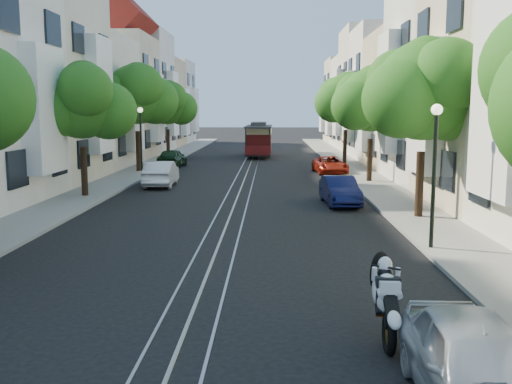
# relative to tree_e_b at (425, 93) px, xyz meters

# --- Properties ---
(ground) EXTENTS (200.00, 200.00, 0.00)m
(ground) POSITION_rel_tree_e_b_xyz_m (-7.26, 19.02, -4.73)
(ground) COLOR black
(ground) RESTS_ON ground
(sidewalk_east) EXTENTS (2.50, 80.00, 0.12)m
(sidewalk_east) POSITION_rel_tree_e_b_xyz_m (-0.01, 19.02, -4.67)
(sidewalk_east) COLOR gray
(sidewalk_east) RESTS_ON ground
(sidewalk_west) EXTENTS (2.50, 80.00, 0.12)m
(sidewalk_west) POSITION_rel_tree_e_b_xyz_m (-14.51, 19.02, -4.67)
(sidewalk_west) COLOR gray
(sidewalk_west) RESTS_ON ground
(rail_left) EXTENTS (0.06, 80.00, 0.02)m
(rail_left) POSITION_rel_tree_e_b_xyz_m (-7.81, 19.02, -4.72)
(rail_left) COLOR gray
(rail_left) RESTS_ON ground
(rail_slot) EXTENTS (0.06, 80.00, 0.02)m
(rail_slot) POSITION_rel_tree_e_b_xyz_m (-7.26, 19.02, -4.72)
(rail_slot) COLOR gray
(rail_slot) RESTS_ON ground
(rail_right) EXTENTS (0.06, 80.00, 0.02)m
(rail_right) POSITION_rel_tree_e_b_xyz_m (-6.71, 19.02, -4.72)
(rail_right) COLOR gray
(rail_right) RESTS_ON ground
(lane_line) EXTENTS (0.08, 80.00, 0.01)m
(lane_line) POSITION_rel_tree_e_b_xyz_m (-7.26, 19.02, -4.73)
(lane_line) COLOR tan
(lane_line) RESTS_ON ground
(townhouses_east) EXTENTS (7.75, 72.00, 12.00)m
(townhouses_east) POSITION_rel_tree_e_b_xyz_m (4.61, 18.94, 0.45)
(townhouses_east) COLOR beige
(townhouses_east) RESTS_ON ground
(townhouses_west) EXTENTS (7.75, 72.00, 11.76)m
(townhouses_west) POSITION_rel_tree_e_b_xyz_m (-19.13, 18.94, 0.35)
(townhouses_west) COLOR silver
(townhouses_west) RESTS_ON ground
(tree_e_b) EXTENTS (4.93, 4.08, 6.68)m
(tree_e_b) POSITION_rel_tree_e_b_xyz_m (0.00, 0.00, 0.00)
(tree_e_b) COLOR black
(tree_e_b) RESTS_ON ground
(tree_e_c) EXTENTS (4.84, 3.99, 6.52)m
(tree_e_c) POSITION_rel_tree_e_b_xyz_m (-0.00, 11.00, -0.13)
(tree_e_c) COLOR black
(tree_e_c) RESTS_ON ground
(tree_e_d) EXTENTS (5.01, 4.16, 6.85)m
(tree_e_d) POSITION_rel_tree_e_b_xyz_m (0.00, 22.00, 0.13)
(tree_e_d) COLOR black
(tree_e_d) RESTS_ON ground
(tree_w_b) EXTENTS (4.72, 3.87, 6.27)m
(tree_w_b) POSITION_rel_tree_e_b_xyz_m (-14.40, 5.00, -0.34)
(tree_w_b) COLOR black
(tree_w_b) RESTS_ON ground
(tree_w_c) EXTENTS (5.13, 4.28, 7.09)m
(tree_w_c) POSITION_rel_tree_e_b_xyz_m (-14.40, 16.00, 0.34)
(tree_w_c) COLOR black
(tree_w_c) RESTS_ON ground
(tree_w_d) EXTENTS (4.84, 3.99, 6.52)m
(tree_w_d) POSITION_rel_tree_e_b_xyz_m (-14.40, 27.00, -0.13)
(tree_w_d) COLOR black
(tree_w_d) RESTS_ON ground
(lamp_east) EXTENTS (0.32, 0.32, 4.16)m
(lamp_east) POSITION_rel_tree_e_b_xyz_m (-0.96, -4.98, -1.89)
(lamp_east) COLOR black
(lamp_east) RESTS_ON ground
(lamp_west) EXTENTS (0.32, 0.32, 4.16)m
(lamp_west) POSITION_rel_tree_e_b_xyz_m (-13.56, 13.02, -1.89)
(lamp_west) COLOR black
(lamp_west) RESTS_ON ground
(sportbike_rider) EXTENTS (0.55, 2.04, 1.51)m
(sportbike_rider) POSITION_rel_tree_e_b_xyz_m (-3.60, -11.55, -3.89)
(sportbike_rider) COLOR black
(sportbike_rider) RESTS_ON ground
(cable_car) EXTENTS (2.35, 7.29, 2.79)m
(cable_car) POSITION_rel_tree_e_b_xyz_m (-6.76, 29.41, -3.08)
(cable_car) COLOR black
(cable_car) RESTS_ON ground
(parked_car_e_near) EXTENTS (1.69, 3.96, 1.34)m
(parked_car_e_near) POSITION_rel_tree_e_b_xyz_m (-2.86, -14.07, -4.07)
(parked_car_e_near) COLOR #A4A9B0
(parked_car_e_near) RESTS_ON ground
(parked_car_e_mid) EXTENTS (1.57, 3.83, 1.23)m
(parked_car_e_mid) POSITION_rel_tree_e_b_xyz_m (-2.64, 3.34, -4.12)
(parked_car_e_mid) COLOR #0C103C
(parked_car_e_mid) RESTS_ON ground
(parked_car_e_far) EXTENTS (2.25, 4.21, 1.13)m
(parked_car_e_far) POSITION_rel_tree_e_b_xyz_m (-1.80, 15.81, -4.17)
(parked_car_e_far) COLOR maroon
(parked_car_e_far) RESTS_ON ground
(parked_car_w_mid) EXTENTS (1.62, 4.23, 1.38)m
(parked_car_w_mid) POSITION_rel_tree_e_b_xyz_m (-11.66, 9.34, -4.05)
(parked_car_w_mid) COLOR silver
(parked_car_w_mid) RESTS_ON ground
(parked_car_w_far) EXTENTS (1.82, 4.06, 1.35)m
(parked_car_w_far) POSITION_rel_tree_e_b_xyz_m (-12.86, 19.74, -4.06)
(parked_car_w_far) COLOR black
(parked_car_w_far) RESTS_ON ground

